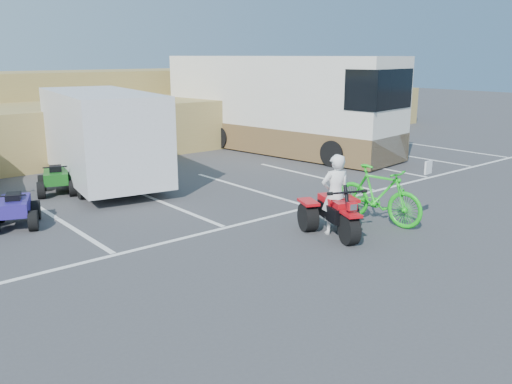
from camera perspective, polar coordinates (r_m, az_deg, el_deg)
ground at (r=10.61m, az=4.63°, el=-6.86°), size 100.00×100.00×0.00m
parking_stripes at (r=14.12m, az=-4.39°, el=-1.46°), size 28.00×5.16×0.01m
grass_embankment at (r=23.70m, az=-22.60°, el=7.37°), size 40.00×8.50×3.10m
red_trike_atv at (r=11.94m, az=8.49°, el=-4.54°), size 1.86×2.08×1.11m
rider at (r=11.82m, az=8.34°, el=-0.26°), size 0.76×0.64×1.77m
green_dirt_bike at (r=12.84m, az=12.76°, el=-0.29°), size 0.92×2.29×1.34m
cargo_trailer at (r=16.89m, az=-15.94°, el=5.82°), size 3.32×6.25×2.77m
rv_motorhome at (r=22.14m, az=2.28°, el=8.53°), size 4.03×10.60×3.72m
quad_atv_blue at (r=13.57m, az=-23.88°, el=-3.33°), size 1.42×1.61×0.87m
quad_atv_green at (r=16.34m, az=-20.14°, el=-0.14°), size 1.42×1.62×0.89m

